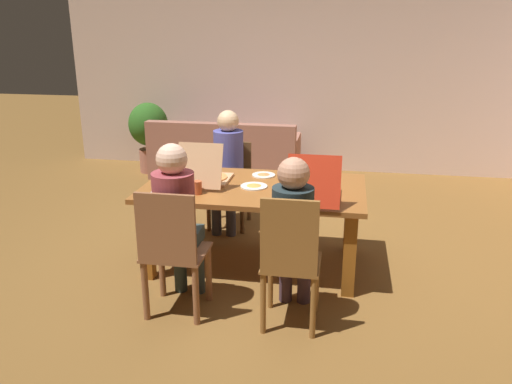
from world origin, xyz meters
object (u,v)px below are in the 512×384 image
chair_0 (290,259)px  person_0 (293,226)px  plate_1 (254,186)px  drinking_glass_1 (197,188)px  potted_plant (149,130)px  chair_2 (172,251)px  plate_2 (264,175)px  dining_table (254,198)px  plate_3 (324,181)px  person_2 (177,214)px  pizza_box_0 (207,176)px  couch (225,157)px  plate_0 (165,193)px  person_1 (228,161)px  pizza_box_1 (315,192)px  chair_1 (231,181)px  drinking_glass_0 (202,164)px

chair_0 → person_0: person_0 is taller
chair_0 → plate_1: size_ratio=4.34×
drinking_glass_1 → potted_plant: bearing=117.9°
chair_0 → plate_1: bearing=113.8°
chair_2 → drinking_glass_1: (0.00, 0.65, 0.27)m
plate_2 → dining_table: bearing=-95.7°
plate_1 → plate_3: 0.63m
chair_2 → person_2: 0.27m
chair_2 → potted_plant: bearing=113.4°
pizza_box_0 → plate_2: 0.54m
plate_2 → couch: couch is taller
chair_2 → couch: 3.64m
plate_0 → plate_1: size_ratio=1.08×
person_1 → potted_plant: bearing=129.9°
chair_0 → plate_1: chair_0 is taller
pizza_box_1 → dining_table: bearing=155.9°
chair_2 → person_2: person_2 is taller
plate_0 → person_1: bearing=77.7°
person_2 → plate_2: bearing=68.2°
pizza_box_0 → plate_1: (0.43, -0.07, -0.04)m
chair_1 → plate_2: chair_1 is taller
couch → plate_2: bearing=-68.7°
person_0 → dining_table: bearing=117.2°
person_2 → drinking_glass_0: bearing=97.0°
chair_0 → couch: chair_0 is taller
pizza_box_0 → drinking_glass_1: pizza_box_0 is taller
person_0 → person_2: person_2 is taller
person_2 → drinking_glass_0: size_ratio=10.69×
dining_table → person_2: (-0.42, -0.81, 0.13)m
plate_1 → drinking_glass_0: bearing=143.4°
dining_table → potted_plant: potted_plant is taller
plate_1 → drinking_glass_1: (-0.42, -0.26, 0.04)m
person_0 → drinking_glass_0: person_0 is taller
person_2 → plate_2: person_2 is taller
plate_0 → plate_2: bearing=43.4°
chair_2 → couch: bearing=97.4°
person_0 → chair_2: 0.87m
plate_3 → drinking_glass_1: 1.13m
pizza_box_0 → person_0: bearing=-45.5°
dining_table → couch: bearing=108.4°
person_1 → pizza_box_0: person_1 is taller
chair_0 → drinking_glass_1: size_ratio=9.17×
plate_3 → drinking_glass_0: 1.16m
dining_table → potted_plant: size_ratio=1.89×
person_1 → pizza_box_0: bearing=-90.5°
dining_table → pizza_box_0: 0.46m
person_1 → plate_1: size_ratio=5.35×
dining_table → person_1: 0.92m
chair_0 → chair_1: size_ratio=1.15×
person_2 → drinking_glass_0: (-0.15, 1.20, 0.04)m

